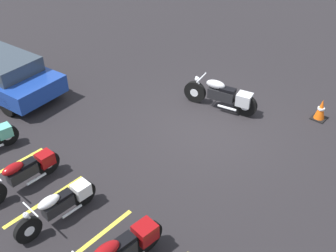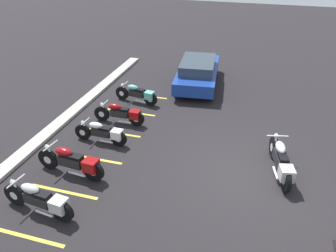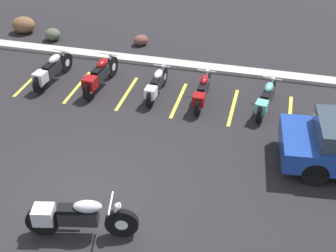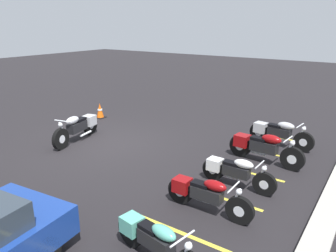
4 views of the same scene
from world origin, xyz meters
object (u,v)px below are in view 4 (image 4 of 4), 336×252
at_px(motorcycle_silver_featured, 78,127).
at_px(parked_bike_1, 262,147).
at_px(traffic_cone, 100,111).
at_px(parked_bike_0, 277,132).
at_px(parked_bike_3, 204,194).
at_px(parked_bike_4, 154,240).
at_px(parked_bike_2, 234,171).

distance_m(motorcycle_silver_featured, parked_bike_1, 6.14).
bearing_deg(parked_bike_1, traffic_cone, 179.98).
xyz_separation_m(parked_bike_0, parked_bike_3, (4.93, -0.08, -0.03)).
bearing_deg(parked_bike_3, parked_bike_4, -88.97).
bearing_deg(traffic_cone, parked_bike_0, 97.44).
height_order(motorcycle_silver_featured, traffic_cone, motorcycle_silver_featured).
height_order(parked_bike_1, traffic_cone, parked_bike_1).
distance_m(parked_bike_3, parked_bike_4, 1.87).
height_order(parked_bike_2, parked_bike_4, parked_bike_4).
relative_size(parked_bike_0, parked_bike_1, 0.95).
xyz_separation_m(parked_bike_2, parked_bike_4, (3.31, -0.03, 0.01)).
height_order(parked_bike_0, parked_bike_2, parked_bike_0).
xyz_separation_m(parked_bike_1, parked_bike_2, (1.86, -0.05, -0.07)).
height_order(parked_bike_0, parked_bike_4, parked_bike_0).
xyz_separation_m(parked_bike_3, traffic_cone, (-3.98, -7.22, -0.12)).
relative_size(motorcycle_silver_featured, traffic_cone, 3.58).
bearing_deg(parked_bike_4, parked_bike_1, 98.23).
distance_m(parked_bike_2, parked_bike_4, 3.31).
xyz_separation_m(parked_bike_0, parked_bike_2, (3.49, -0.02, -0.05)).
bearing_deg(traffic_cone, parked_bike_4, 51.16).
relative_size(parked_bike_1, parked_bike_4, 1.14).
height_order(parked_bike_0, parked_bike_1, parked_bike_1).
height_order(parked_bike_0, traffic_cone, parked_bike_0).
bearing_deg(parked_bike_0, motorcycle_silver_featured, -143.38).
bearing_deg(parked_bike_0, parked_bike_4, -83.84).
xyz_separation_m(parked_bike_1, parked_bike_3, (3.30, -0.11, -0.05)).
distance_m(parked_bike_2, parked_bike_3, 1.44).
bearing_deg(parked_bike_4, parked_bike_0, 98.66).
height_order(parked_bike_2, traffic_cone, parked_bike_2).
relative_size(parked_bike_0, parked_bike_3, 1.07).
bearing_deg(motorcycle_silver_featured, traffic_cone, -161.61).
distance_m(motorcycle_silver_featured, parked_bike_2, 5.84).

